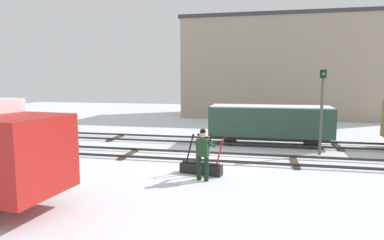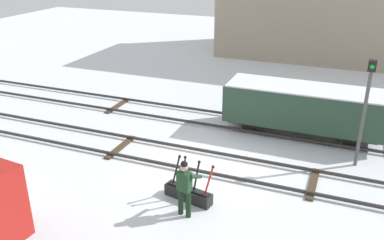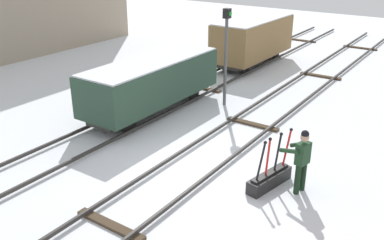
# 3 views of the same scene
# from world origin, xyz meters

# --- Properties ---
(ground_plane) EXTENTS (60.00, 60.00, 0.00)m
(ground_plane) POSITION_xyz_m (0.00, 0.00, 0.00)
(ground_plane) COLOR silver
(track_main_line) EXTENTS (44.00, 1.94, 0.18)m
(track_main_line) POSITION_xyz_m (0.00, 0.00, 0.11)
(track_main_line) COLOR #2D2B28
(track_main_line) RESTS_ON ground_plane
(track_siding_near) EXTENTS (44.00, 1.94, 0.18)m
(track_siding_near) POSITION_xyz_m (0.00, 3.72, 0.11)
(track_siding_near) COLOR #2D2B28
(track_siding_near) RESTS_ON ground_plane
(switch_lever_frame) EXTENTS (1.64, 0.65, 1.45)m
(switch_lever_frame) POSITION_xyz_m (0.14, -2.22, 0.25)
(switch_lever_frame) COLOR black
(switch_lever_frame) RESTS_ON ground_plane
(rail_worker) EXTENTS (0.62, 0.74, 1.74)m
(rail_worker) POSITION_xyz_m (0.33, -2.95, 0.98)
(rail_worker) COLOR black
(rail_worker) RESTS_ON ground_plane
(signal_post) EXTENTS (0.24, 0.32, 3.74)m
(signal_post) POSITION_xyz_m (4.73, 1.86, 2.30)
(signal_post) COLOR #4C4C4C
(signal_post) RESTS_ON ground_plane
(freight_car_mid_siding) EXTENTS (6.00, 1.93, 2.00)m
(freight_car_mid_siding) POSITION_xyz_m (2.57, 3.72, 1.18)
(freight_car_mid_siding) COLOR #2D2B28
(freight_car_mid_siding) RESTS_ON ground_plane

